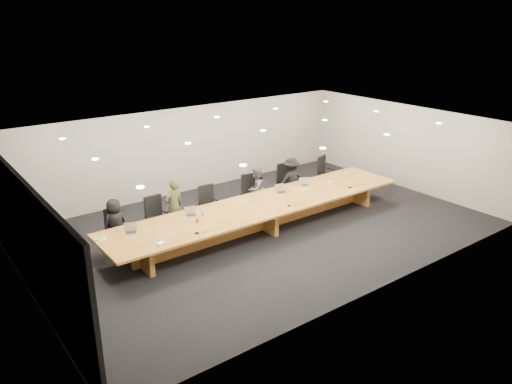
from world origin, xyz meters
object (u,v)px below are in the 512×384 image
at_px(person_c, 256,189).
at_px(laptop_b, 191,212).
at_px(chair_mid_right, 251,193).
at_px(laptop_e, 305,182).
at_px(av_box, 161,243).
at_px(paper_cup_far, 330,182).
at_px(laptop_a, 131,229).
at_px(chair_left, 158,218).
at_px(person_a, 115,224).
at_px(mic_right, 350,187).
at_px(chair_right, 288,182).
at_px(amber_mug, 197,221).
at_px(chair_far_right, 327,173).
at_px(paper_cup_near, 294,190).
at_px(water_bottle, 203,214).
at_px(laptop_d, 282,189).
at_px(mic_center, 289,205).
at_px(chair_mid_left, 211,205).
at_px(conference_table, 263,212).
at_px(person_d, 291,180).
at_px(person_b, 174,206).
at_px(mic_left, 197,233).
at_px(chair_far_left, 118,228).

height_order(person_c, laptop_b, person_c).
distance_m(chair_mid_right, laptop_e, 1.64).
bearing_deg(av_box, paper_cup_far, -6.80).
xyz_separation_m(laptop_a, laptop_e, (5.56, 0.07, -0.00)).
relative_size(chair_left, person_a, 0.88).
bearing_deg(mic_right, paper_cup_far, 112.03).
bearing_deg(laptop_e, av_box, -148.96).
bearing_deg(chair_right, amber_mug, -160.19).
distance_m(chair_far_right, paper_cup_near, 2.70).
height_order(chair_far_right, water_bottle, chair_far_right).
bearing_deg(paper_cup_far, paper_cup_near, 174.86).
height_order(chair_mid_right, laptop_e, chair_mid_right).
distance_m(chair_far_right, laptop_d, 2.98).
distance_m(chair_far_right, mic_center, 3.80).
bearing_deg(person_c, chair_mid_left, -17.12).
height_order(chair_mid_right, person_a, person_a).
height_order(amber_mug, mic_center, amber_mug).
distance_m(chair_mid_left, laptop_d, 2.09).
distance_m(person_a, mic_center, 4.51).
distance_m(conference_table, person_a, 3.88).
bearing_deg(person_d, paper_cup_far, 131.63).
distance_m(person_a, laptop_b, 1.90).
relative_size(person_d, mic_right, 10.38).
xyz_separation_m(person_a, person_b, (1.64, -0.02, 0.10)).
xyz_separation_m(person_c, laptop_b, (-2.67, -0.81, 0.18)).
distance_m(laptop_e, mic_left, 4.45).
bearing_deg(mic_center, laptop_a, 167.66).
relative_size(chair_left, av_box, 6.04).
distance_m(paper_cup_far, mic_left, 5.09).
bearing_deg(paper_cup_near, chair_far_right, 24.69).
height_order(chair_far_right, mic_left, chair_far_right).
bearing_deg(water_bottle, conference_table, -3.55).
relative_size(chair_right, laptop_e, 4.07).
distance_m(chair_mid_right, mic_right, 2.93).
xyz_separation_m(chair_mid_left, mic_right, (3.81, -1.67, 0.21)).
height_order(conference_table, person_b, person_b).
bearing_deg(mic_right, chair_far_right, 64.35).
bearing_deg(person_c, mic_center, 63.38).
bearing_deg(chair_right, laptop_b, -166.01).
bearing_deg(laptop_a, water_bottle, 13.83).
xyz_separation_m(water_bottle, paper_cup_far, (4.45, -0.02, -0.06)).
height_order(chair_far_left, chair_right, chair_right).
bearing_deg(person_b, chair_left, -1.17).
distance_m(person_d, paper_cup_near, 1.18).
xyz_separation_m(conference_table, amber_mug, (-2.08, -0.05, 0.28)).
bearing_deg(chair_right, person_a, -178.06).
relative_size(laptop_b, av_box, 1.51).
bearing_deg(mic_center, laptop_d, 61.42).
distance_m(laptop_d, mic_right, 2.10).
xyz_separation_m(chair_far_right, laptop_e, (-1.83, -0.92, 0.30)).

